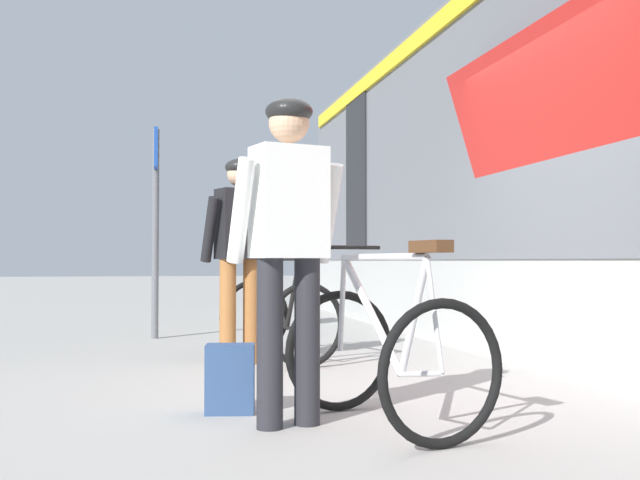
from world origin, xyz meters
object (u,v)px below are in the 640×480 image
(cyclist_far_in_dark, at_px, (240,241))
(backpack_on_platform, at_px, (230,379))
(cyclist_near_in_white, at_px, (289,229))
(bicycle_far_black, at_px, (279,316))
(platform_sign_post, at_px, (156,197))
(bicycle_near_silver, at_px, (386,352))

(cyclist_far_in_dark, distance_m, backpack_on_platform, 2.26)
(cyclist_near_in_white, xyz_separation_m, bicycle_far_black, (0.37, 2.62, -0.65))
(cyclist_near_in_white, relative_size, platform_sign_post, 0.73)
(bicycle_near_silver, distance_m, backpack_on_platform, 0.98)
(cyclist_far_in_dark, distance_m, bicycle_near_silver, 2.77)
(cyclist_far_in_dark, distance_m, bicycle_far_black, 0.76)
(cyclist_far_in_dark, relative_size, bicycle_far_black, 1.43)
(bicycle_near_silver, height_order, bicycle_far_black, same)
(cyclist_far_in_dark, bearing_deg, platform_sign_post, 106.37)
(bicycle_far_black, xyz_separation_m, backpack_on_platform, (-0.64, -2.19, -0.20))
(bicycle_near_silver, relative_size, bicycle_far_black, 0.98)
(bicycle_near_silver, bearing_deg, bicycle_far_black, 92.65)
(bicycle_near_silver, relative_size, platform_sign_post, 0.51)
(cyclist_near_in_white, relative_size, backpack_on_platform, 4.40)
(bicycle_far_black, bearing_deg, cyclist_far_in_dark, -162.42)
(cyclist_far_in_dark, relative_size, backpack_on_platform, 4.40)
(cyclist_far_in_dark, height_order, bicycle_far_black, cyclist_far_in_dark)
(bicycle_near_silver, distance_m, bicycle_far_black, 2.76)
(cyclist_far_in_dark, distance_m, platform_sign_post, 2.56)
(cyclist_far_in_dark, relative_size, platform_sign_post, 0.73)
(bicycle_far_black, bearing_deg, backpack_on_platform, -106.38)
(cyclist_far_in_dark, relative_size, bicycle_near_silver, 1.45)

